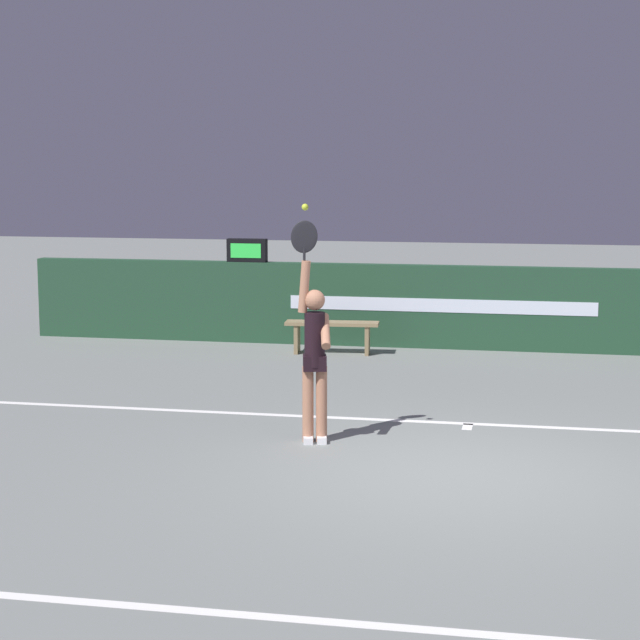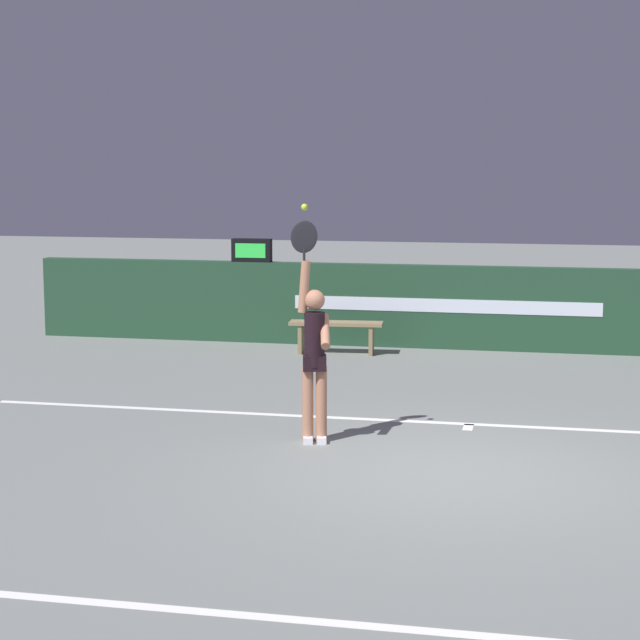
{
  "view_description": "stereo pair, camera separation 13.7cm",
  "coord_description": "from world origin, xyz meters",
  "px_view_note": "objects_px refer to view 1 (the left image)",
  "views": [
    {
      "loc": [
        0.78,
        -10.5,
        2.99
      ],
      "look_at": [
        -1.53,
        1.08,
        1.29
      ],
      "focal_mm": 62.86,
      "sensor_mm": 36.0,
      "label": 1
    },
    {
      "loc": [
        0.92,
        -10.47,
        2.99
      ],
      "look_at": [
        -1.53,
        1.08,
        1.29
      ],
      "focal_mm": 62.86,
      "sensor_mm": 36.0,
      "label": 2
    }
  ],
  "objects_px": {
    "tennis_player": "(314,352)",
    "courtside_bench_near": "(332,330)",
    "speed_display": "(247,250)",
    "tennis_ball": "(305,207)"
  },
  "relations": [
    {
      "from": "tennis_player",
      "to": "tennis_ball",
      "type": "relative_size",
      "value": 34.29
    },
    {
      "from": "tennis_player",
      "to": "courtside_bench_near",
      "type": "distance_m",
      "value": 5.51
    },
    {
      "from": "speed_display",
      "to": "courtside_bench_near",
      "type": "bearing_deg",
      "value": -28.57
    },
    {
      "from": "speed_display",
      "to": "courtside_bench_near",
      "type": "distance_m",
      "value": 2.13
    },
    {
      "from": "speed_display",
      "to": "tennis_ball",
      "type": "distance_m",
      "value": 7.05
    },
    {
      "from": "tennis_player",
      "to": "courtside_bench_near",
      "type": "xyz_separation_m",
      "value": [
        -0.83,
        5.41,
        -0.6
      ]
    },
    {
      "from": "speed_display",
      "to": "tennis_player",
      "type": "xyz_separation_m",
      "value": [
        2.41,
        -6.27,
        -0.54
      ]
    },
    {
      "from": "tennis_ball",
      "to": "courtside_bench_near",
      "type": "xyz_separation_m",
      "value": [
        -0.79,
        5.7,
        -2.13
      ]
    },
    {
      "from": "tennis_player",
      "to": "courtside_bench_near",
      "type": "relative_size",
      "value": 1.62
    },
    {
      "from": "tennis_player",
      "to": "tennis_ball",
      "type": "bearing_deg",
      "value": -96.84
    }
  ]
}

